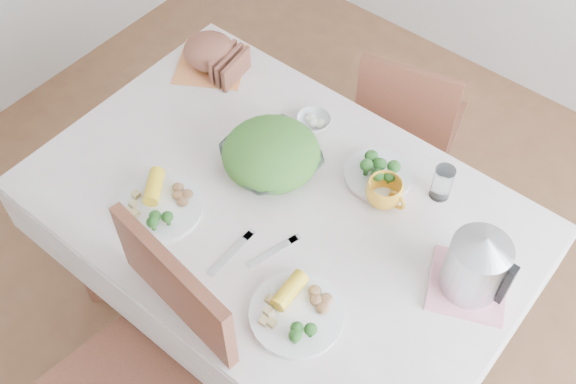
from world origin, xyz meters
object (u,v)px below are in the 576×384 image
Objects in this scene: chair_far at (411,115)px; electric_kettle at (476,264)px; dinner_plate_right at (297,314)px; yellow_mug at (384,193)px; dining_table at (280,270)px; dinner_plate_left at (160,208)px; salad_bowl at (271,159)px.

chair_far is 1.04m from electric_kettle.
dinner_plate_right is 2.28× the size of yellow_mug.
chair_far is 3.74× the size of electric_kettle.
dinner_plate_left is (-0.26, -0.24, 0.40)m from dining_table.
chair_far is at bearing 104.91° from dinner_plate_right.
yellow_mug is at bearing 95.72° from chair_far.
dinner_plate_left is at bearing 60.88° from chair_far.
yellow_mug is at bearing 145.19° from electric_kettle.
dinner_plate_right is 0.47m from yellow_mug.
electric_kettle reaches higher than salad_bowl.
dinner_plate_left is at bearing -176.84° from electric_kettle.
electric_kettle reaches higher than yellow_mug.
dining_table is at bearing 136.94° from dinner_plate_right.
dinner_plate_left is at bearing -138.22° from yellow_mug.
chair_far is 1.16m from dinner_plate_left.
electric_kettle reaches higher than dining_table.
electric_kettle is at bearing -15.49° from yellow_mug.
dining_table is 0.79m from electric_kettle.
chair_far is at bearing 91.07° from dining_table.
dining_table is 6.14× the size of electric_kettle.
salad_bowl reaches higher than dinner_plate_left.
salad_bowl reaches higher than dinner_plate_right.
dinner_plate_left is (-0.25, -1.09, 0.31)m from chair_far.
dining_table is 5.33× the size of dinner_plate_left.
chair_far is at bearing 111.93° from yellow_mug.
salad_bowl is at bearing 137.33° from dinner_plate_right.
chair_far is at bearing 77.08° from dinner_plate_left.
yellow_mug is 0.50× the size of electric_kettle.
electric_kettle is at bearing 22.48° from dinner_plate_left.
chair_far is at bearing 110.29° from electric_kettle.
chair_far reaches higher than yellow_mug.
salad_bowl is 0.71m from electric_kettle.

